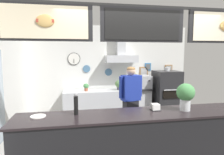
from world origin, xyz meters
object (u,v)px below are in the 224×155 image
at_px(shop_worker, 131,102).
at_px(potted_oregano, 119,84).
at_px(potted_rosemary, 86,87).
at_px(napkin_holder, 155,107).
at_px(condiment_plate, 38,116).
at_px(pepper_grinder, 76,104).
at_px(pizza_oven, 166,96).
at_px(basil_vase, 185,95).
at_px(espresso_machine, 141,83).

height_order(shop_worker, potted_oregano, shop_worker).
bearing_deg(potted_rosemary, potted_oregano, -0.24).
relative_size(potted_oregano, napkin_holder, 1.94).
xyz_separation_m(shop_worker, condiment_plate, (-1.66, -1.30, 0.18)).
height_order(shop_worker, potted_rosemary, shop_worker).
relative_size(pepper_grinder, napkin_holder, 2.17).
relative_size(shop_worker, napkin_holder, 11.61).
xyz_separation_m(pizza_oven, potted_rosemary, (-2.23, 0.21, 0.30)).
distance_m(pizza_oven, potted_oregano, 1.37).
bearing_deg(pepper_grinder, pizza_oven, 43.88).
bearing_deg(napkin_holder, basil_vase, -12.15).
bearing_deg(pizza_oven, condiment_plate, -141.29).
height_order(espresso_machine, basil_vase, basil_vase).
xyz_separation_m(basil_vase, pepper_grinder, (-1.60, 0.08, -0.08)).
height_order(pepper_grinder, condiment_plate, pepper_grinder).
bearing_deg(pizza_oven, shop_worker, -140.53).
bearing_deg(napkin_holder, espresso_machine, 76.01).
distance_m(potted_rosemary, condiment_plate, 2.74).
xyz_separation_m(pizza_oven, napkin_holder, (-1.34, -2.40, 0.39)).
bearing_deg(basil_vase, pizza_oven, 70.02).
distance_m(shop_worker, pepper_grinder, 1.76).
xyz_separation_m(potted_oregano, napkin_holder, (-0.02, -2.61, 0.05)).
bearing_deg(shop_worker, potted_rosemary, -70.33).
xyz_separation_m(potted_rosemary, basil_vase, (1.32, -2.70, 0.27)).
height_order(shop_worker, espresso_machine, shop_worker).
distance_m(shop_worker, potted_rosemary, 1.60).
height_order(basil_vase, pepper_grinder, basil_vase).
bearing_deg(napkin_holder, potted_rosemary, 108.87).
bearing_deg(napkin_holder, shop_worker, 90.83).
bearing_deg(espresso_machine, napkin_holder, -103.99).
bearing_deg(potted_oregano, condiment_plate, -122.94).
bearing_deg(condiment_plate, basil_vase, -2.09).
bearing_deg(pepper_grinder, potted_rosemary, 83.95).
bearing_deg(napkin_holder, pizza_oven, 60.85).
relative_size(espresso_machine, potted_rosemary, 2.69).
distance_m(potted_rosemary, basil_vase, 3.02).
xyz_separation_m(espresso_machine, napkin_holder, (-0.65, -2.60, 0.01)).
xyz_separation_m(potted_rosemary, condiment_plate, (-0.78, -2.63, 0.05)).
distance_m(potted_oregano, pepper_grinder, 2.88).
distance_m(potted_oregano, basil_vase, 2.74).
relative_size(pizza_oven, espresso_machine, 2.80).
distance_m(pizza_oven, pepper_grinder, 3.51).
bearing_deg(condiment_plate, potted_rosemary, 73.40).
height_order(potted_oregano, basil_vase, basil_vase).
relative_size(potted_oregano, basil_vase, 0.67).
relative_size(espresso_machine, basil_vase, 1.34).
bearing_deg(shop_worker, condiment_plate, 24.41).
distance_m(espresso_machine, napkin_holder, 2.68).
distance_m(basil_vase, condiment_plate, 2.12).
bearing_deg(espresso_machine, potted_rosemary, 179.57).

